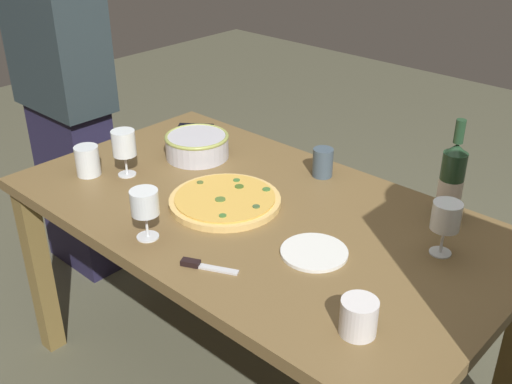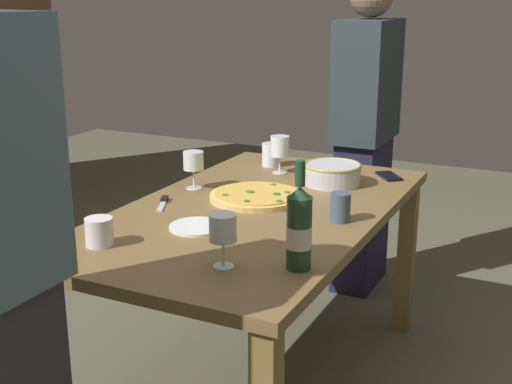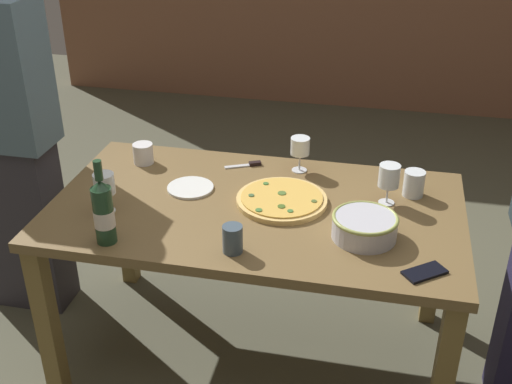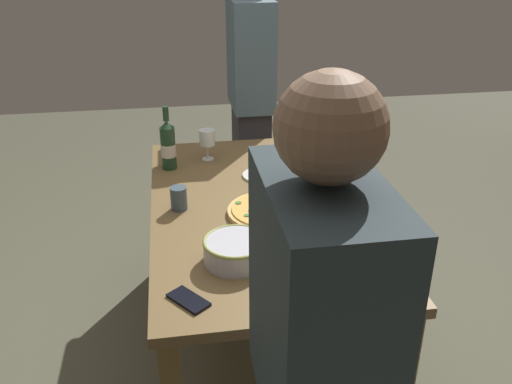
{
  "view_description": "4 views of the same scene",
  "coord_description": "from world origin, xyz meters",
  "px_view_note": "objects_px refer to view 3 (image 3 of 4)",
  "views": [
    {
      "loc": [
        -1.13,
        1.23,
        1.7
      ],
      "look_at": [
        0.0,
        0.0,
        0.81
      ],
      "focal_mm": 42.88,
      "sensor_mm": 36.0,
      "label": 1
    },
    {
      "loc": [
        -2.14,
        -1.05,
        1.51
      ],
      "look_at": [
        0.0,
        0.0,
        0.81
      ],
      "focal_mm": 47.82,
      "sensor_mm": 36.0,
      "label": 2
    },
    {
      "loc": [
        0.46,
        -2.13,
        2.0
      ],
      "look_at": [
        0.0,
        0.0,
        0.81
      ],
      "focal_mm": 45.19,
      "sensor_mm": 36.0,
      "label": 3
    },
    {
      "loc": [
        2.07,
        -0.34,
        1.83
      ],
      "look_at": [
        0.0,
        0.0,
        0.81
      ],
      "focal_mm": 38.13,
      "sensor_mm": 36.0,
      "label": 4
    }
  ],
  "objects_px": {
    "cup_spare": "(143,154)",
    "person_host": "(5,137)",
    "pizza": "(282,200)",
    "cell_phone": "(425,272)",
    "dining_table": "(256,226)",
    "cup_ceramic": "(233,239)",
    "wine_glass_far_left": "(300,148)",
    "wine_glass_by_bottle": "(389,178)",
    "wine_glass_near_pizza": "(104,186)",
    "serving_bowl": "(365,226)",
    "cup_amber": "(414,183)",
    "wine_bottle": "(103,211)",
    "side_plate": "(190,188)",
    "pizza_knife": "(248,165)"
  },
  "relations": [
    {
      "from": "cup_spare",
      "to": "person_host",
      "type": "height_order",
      "value": "person_host"
    },
    {
      "from": "pizza",
      "to": "cell_phone",
      "type": "bearing_deg",
      "value": -34.06
    },
    {
      "from": "dining_table",
      "to": "cup_spare",
      "type": "xyz_separation_m",
      "value": [
        -0.56,
        0.27,
        0.14
      ]
    },
    {
      "from": "cup_ceramic",
      "to": "person_host",
      "type": "bearing_deg",
      "value": 157.03
    },
    {
      "from": "wine_glass_far_left",
      "to": "wine_glass_by_bottle",
      "type": "bearing_deg",
      "value": -28.94
    },
    {
      "from": "wine_glass_near_pizza",
      "to": "cup_ceramic",
      "type": "distance_m",
      "value": 0.57
    },
    {
      "from": "serving_bowl",
      "to": "wine_glass_by_bottle",
      "type": "xyz_separation_m",
      "value": [
        0.07,
        0.27,
        0.06
      ]
    },
    {
      "from": "wine_glass_near_pizza",
      "to": "person_host",
      "type": "height_order",
      "value": "person_host"
    },
    {
      "from": "serving_bowl",
      "to": "cup_amber",
      "type": "height_order",
      "value": "cup_amber"
    },
    {
      "from": "wine_bottle",
      "to": "person_host",
      "type": "xyz_separation_m",
      "value": [
        -0.69,
        0.52,
        -0.01
      ]
    },
    {
      "from": "cup_amber",
      "to": "pizza",
      "type": "bearing_deg",
      "value": -161.17
    },
    {
      "from": "wine_glass_near_pizza",
      "to": "cup_spare",
      "type": "relative_size",
      "value": 1.78
    },
    {
      "from": "wine_glass_near_pizza",
      "to": "wine_glass_far_left",
      "type": "bearing_deg",
      "value": 36.9
    },
    {
      "from": "cup_spare",
      "to": "side_plate",
      "type": "xyz_separation_m",
      "value": [
        0.27,
        -0.19,
        -0.04
      ]
    },
    {
      "from": "wine_glass_near_pizza",
      "to": "wine_glass_far_left",
      "type": "height_order",
      "value": "wine_glass_near_pizza"
    },
    {
      "from": "wine_glass_near_pizza",
      "to": "cup_amber",
      "type": "bearing_deg",
      "value": 18.35
    },
    {
      "from": "wine_glass_near_pizza",
      "to": "pizza_knife",
      "type": "relative_size",
      "value": 1.03
    },
    {
      "from": "cup_amber",
      "to": "side_plate",
      "type": "relative_size",
      "value": 0.55
    },
    {
      "from": "wine_bottle",
      "to": "cell_phone",
      "type": "relative_size",
      "value": 2.21
    },
    {
      "from": "wine_bottle",
      "to": "person_host",
      "type": "bearing_deg",
      "value": 143.13
    },
    {
      "from": "wine_bottle",
      "to": "dining_table",
      "type": "bearing_deg",
      "value": 38.07
    },
    {
      "from": "wine_glass_near_pizza",
      "to": "cup_spare",
      "type": "xyz_separation_m",
      "value": [
        -0.02,
        0.43,
        -0.07
      ]
    },
    {
      "from": "wine_glass_far_left",
      "to": "dining_table",
      "type": "bearing_deg",
      "value": -109.39
    },
    {
      "from": "wine_bottle",
      "to": "side_plate",
      "type": "height_order",
      "value": "wine_bottle"
    },
    {
      "from": "cup_ceramic",
      "to": "cup_spare",
      "type": "relative_size",
      "value": 1.13
    },
    {
      "from": "wine_bottle",
      "to": "side_plate",
      "type": "bearing_deg",
      "value": 68.7
    },
    {
      "from": "wine_glass_near_pizza",
      "to": "wine_glass_by_bottle",
      "type": "xyz_separation_m",
      "value": [
        1.04,
        0.29,
        0.0
      ]
    },
    {
      "from": "serving_bowl",
      "to": "wine_glass_by_bottle",
      "type": "bearing_deg",
      "value": 75.42
    },
    {
      "from": "dining_table",
      "to": "cup_amber",
      "type": "height_order",
      "value": "cup_amber"
    },
    {
      "from": "pizza",
      "to": "wine_glass_near_pizza",
      "type": "xyz_separation_m",
      "value": [
        -0.64,
        -0.21,
        0.1
      ]
    },
    {
      "from": "wine_glass_by_bottle",
      "to": "pizza_knife",
      "type": "xyz_separation_m",
      "value": [
        -0.6,
        0.21,
        -0.11
      ]
    },
    {
      "from": "pizza",
      "to": "pizza_knife",
      "type": "xyz_separation_m",
      "value": [
        -0.2,
        0.29,
        -0.01
      ]
    },
    {
      "from": "wine_glass_by_bottle",
      "to": "person_host",
      "type": "distance_m",
      "value": 1.65
    },
    {
      "from": "cup_spare",
      "to": "cell_phone",
      "type": "relative_size",
      "value": 0.62
    },
    {
      "from": "pizza",
      "to": "wine_glass_far_left",
      "type": "bearing_deg",
      "value": 85.16
    },
    {
      "from": "pizza",
      "to": "pizza_knife",
      "type": "distance_m",
      "value": 0.35
    },
    {
      "from": "pizza",
      "to": "serving_bowl",
      "type": "bearing_deg",
      "value": -29.25
    },
    {
      "from": "wine_glass_near_pizza",
      "to": "cup_spare",
      "type": "bearing_deg",
      "value": 92.2
    },
    {
      "from": "serving_bowl",
      "to": "person_host",
      "type": "xyz_separation_m",
      "value": [
        -1.58,
        0.3,
        0.07
      ]
    },
    {
      "from": "dining_table",
      "to": "wine_glass_by_bottle",
      "type": "height_order",
      "value": "wine_glass_by_bottle"
    },
    {
      "from": "cup_ceramic",
      "to": "pizza_knife",
      "type": "relative_size",
      "value": 0.65
    },
    {
      "from": "pizza",
      "to": "cell_phone",
      "type": "relative_size",
      "value": 2.48
    },
    {
      "from": "pizza",
      "to": "pizza_knife",
      "type": "relative_size",
      "value": 2.3
    },
    {
      "from": "wine_glass_far_left",
      "to": "person_host",
      "type": "bearing_deg",
      "value": -171.79
    },
    {
      "from": "serving_bowl",
      "to": "wine_bottle",
      "type": "height_order",
      "value": "wine_bottle"
    },
    {
      "from": "wine_bottle",
      "to": "wine_glass_far_left",
      "type": "distance_m",
      "value": 0.91
    },
    {
      "from": "pizza",
      "to": "side_plate",
      "type": "xyz_separation_m",
      "value": [
        -0.38,
        0.03,
        -0.01
      ]
    },
    {
      "from": "wine_glass_by_bottle",
      "to": "pizza_knife",
      "type": "distance_m",
      "value": 0.65
    },
    {
      "from": "side_plate",
      "to": "person_host",
      "type": "height_order",
      "value": "person_host"
    },
    {
      "from": "wine_bottle",
      "to": "pizza_knife",
      "type": "distance_m",
      "value": 0.79
    }
  ]
}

